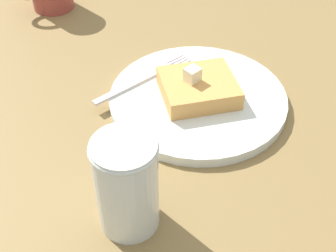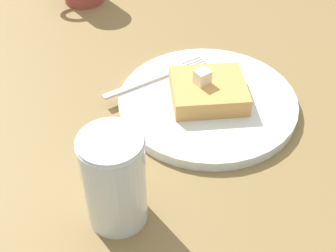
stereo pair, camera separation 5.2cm
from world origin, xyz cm
name	(u,v)px [view 2 (the right image)]	position (x,y,z in cm)	size (l,w,h in cm)	color
table_surface	(225,55)	(0.00, 0.00, 1.25)	(95.40, 95.40, 2.50)	olive
plate	(208,102)	(8.92, 11.24, 3.28)	(23.42, 23.42, 1.35)	silver
toast_slice_center	(208,91)	(8.92, 11.24, 5.08)	(9.42, 8.44, 2.46)	#D8984E
butter_pat_primary	(202,77)	(9.70, 10.84, 7.23)	(1.84, 1.66, 1.84)	#F5ECC4
fork	(162,75)	(12.58, 4.48, 4.03)	(16.02, 4.02, 0.36)	silver
syrup_jar	(115,184)	(25.44, 23.36, 7.45)	(6.45, 6.45, 10.94)	#4C1C0E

